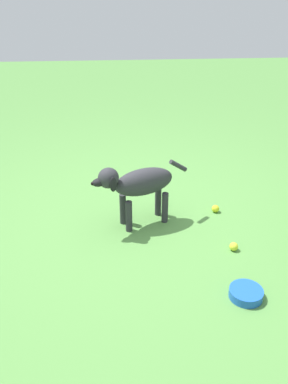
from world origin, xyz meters
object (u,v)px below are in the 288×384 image
at_px(tennis_ball_2, 215,209).
at_px(tennis_ball_3, 110,183).
at_px(tennis_ball_1, 234,246).
at_px(water_bowl, 246,293).
at_px(dog, 138,184).
at_px(tennis_ball_0, 138,175).
at_px(tennis_ball_4, 161,173).

height_order(tennis_ball_2, tennis_ball_3, same).
relative_size(tennis_ball_1, water_bowl, 0.30).
bearing_deg(water_bowl, dog, -145.51).
bearing_deg(tennis_ball_3, tennis_ball_0, 119.78).
bearing_deg(tennis_ball_4, tennis_ball_2, 28.18).
xyz_separation_m(dog, tennis_ball_0, (-0.85, 0.05, -0.34)).
relative_size(dog, tennis_ball_4, 11.94).
distance_m(tennis_ball_0, tennis_ball_1, 1.43).
distance_m(tennis_ball_4, water_bowl, 1.83).
bearing_deg(tennis_ball_1, tennis_ball_0, -153.21).
bearing_deg(tennis_ball_1, tennis_ball_4, -162.64).
relative_size(tennis_ball_0, tennis_ball_1, 1.00).
distance_m(dog, tennis_ball_2, 0.77).
bearing_deg(dog, tennis_ball_0, -114.07).
bearing_deg(dog, tennis_ball_3, -91.76).
xyz_separation_m(tennis_ball_1, tennis_ball_3, (-1.11, -0.93, 0.00)).
distance_m(tennis_ball_0, tennis_ball_4, 0.24).
height_order(tennis_ball_1, tennis_ball_3, same).
xyz_separation_m(tennis_ball_1, tennis_ball_2, (-0.56, -0.01, 0.00)).
bearing_deg(tennis_ball_2, tennis_ball_0, -138.53).
bearing_deg(tennis_ball_2, tennis_ball_1, 1.12).
bearing_deg(dog, tennis_ball_4, -129.13).
bearing_deg(tennis_ball_0, tennis_ball_4, 94.41).
xyz_separation_m(tennis_ball_2, tennis_ball_4, (-0.73, -0.39, 0.00)).
xyz_separation_m(dog, tennis_ball_3, (-0.69, -0.24, -0.34)).
distance_m(tennis_ball_1, tennis_ball_3, 1.45).
bearing_deg(tennis_ball_3, tennis_ball_1, 39.91).
bearing_deg(tennis_ball_3, tennis_ball_4, 109.12).
height_order(tennis_ball_0, tennis_ball_2, same).
height_order(tennis_ball_1, tennis_ball_4, same).
bearing_deg(tennis_ball_2, tennis_ball_3, -121.02).
distance_m(tennis_ball_2, tennis_ball_3, 1.07).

